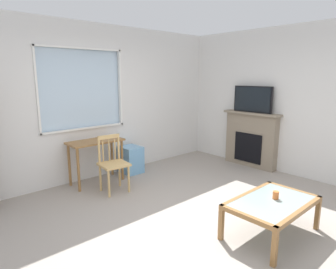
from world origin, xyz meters
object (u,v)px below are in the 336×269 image
(wooden_chair, at_px, (113,163))
(sippy_cup, at_px, (276,195))
(tv, at_px, (253,99))
(desk_under_window, at_px, (96,148))
(fireplace, at_px, (251,139))
(plastic_drawer_unit, at_px, (131,159))
(coffee_table, at_px, (272,205))

(wooden_chair, xyz_separation_m, sippy_cup, (0.73, -2.36, 0.00))
(wooden_chair, distance_m, sippy_cup, 2.47)
(tv, bearing_deg, desk_under_window, 155.88)
(fireplace, height_order, tv, tv)
(wooden_chair, height_order, plastic_drawer_unit, wooden_chair)
(fireplace, relative_size, sippy_cup, 13.27)
(fireplace, relative_size, tv, 1.44)
(desk_under_window, height_order, sippy_cup, desk_under_window)
(desk_under_window, distance_m, sippy_cup, 2.98)
(coffee_table, bearing_deg, wooden_chair, 105.53)
(tv, bearing_deg, wooden_chair, 165.18)
(desk_under_window, bearing_deg, plastic_drawer_unit, 3.82)
(plastic_drawer_unit, height_order, tv, tv)
(desk_under_window, bearing_deg, coffee_table, -76.89)
(plastic_drawer_unit, distance_m, coffee_table, 2.93)
(coffee_table, distance_m, sippy_cup, 0.12)
(desk_under_window, xyz_separation_m, fireplace, (2.81, -1.25, -0.06))
(tv, xyz_separation_m, sippy_cup, (-2.04, -1.63, -0.90))
(fireplace, bearing_deg, desk_under_window, 156.02)
(wooden_chair, relative_size, plastic_drawer_unit, 1.78)
(tv, bearing_deg, plastic_drawer_unit, 147.52)
(plastic_drawer_unit, bearing_deg, tv, -32.48)
(tv, relative_size, sippy_cup, 9.18)
(tv, xyz_separation_m, coffee_table, (-2.12, -1.63, -1.00))
(coffee_table, bearing_deg, sippy_cup, 0.75)
(wooden_chair, distance_m, fireplace, 2.89)
(desk_under_window, distance_m, plastic_drawer_unit, 0.83)
(plastic_drawer_unit, height_order, coffee_table, plastic_drawer_unit)
(sippy_cup, bearing_deg, fireplace, 38.29)
(desk_under_window, distance_m, fireplace, 3.07)
(fireplace, distance_m, sippy_cup, 2.63)
(desk_under_window, relative_size, tv, 1.12)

